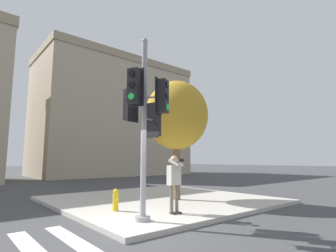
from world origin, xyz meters
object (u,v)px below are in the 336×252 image
object	(u,v)px
traffic_signal_pole	(145,112)
person_photographer	(174,178)
street_tree	(177,116)
fire_hydrant	(116,200)

from	to	relation	value
traffic_signal_pole	person_photographer	bearing A→B (deg)	8.80
person_photographer	street_tree	distance (m)	3.66
traffic_signal_pole	fire_hydrant	size ratio (longest dim) A/B	7.41
person_photographer	traffic_signal_pole	bearing A→B (deg)	-171.20
traffic_signal_pole	street_tree	size ratio (longest dim) A/B	1.03
fire_hydrant	person_photographer	bearing A→B (deg)	-52.60
person_photographer	fire_hydrant	distance (m)	2.00
traffic_signal_pole	street_tree	xyz separation A→B (m)	(3.14, 2.22, 0.54)
street_tree	fire_hydrant	distance (m)	4.36
street_tree	fire_hydrant	bearing A→B (deg)	-169.98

